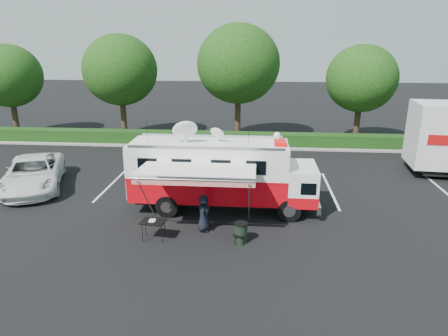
# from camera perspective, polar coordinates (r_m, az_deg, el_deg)

# --- Properties ---
(ground_plane) EXTENTS (120.00, 120.00, 0.00)m
(ground_plane) POSITION_cam_1_polar(r_m,az_deg,el_deg) (19.05, -0.13, -5.91)
(ground_plane) COLOR black
(ground_plane) RESTS_ON ground
(back_border) EXTENTS (60.00, 6.14, 8.87)m
(back_border) POSITION_cam_1_polar(r_m,az_deg,el_deg) (30.38, 4.23, 12.81)
(back_border) COLOR #9E998E
(back_border) RESTS_ON ground_plane
(stall_lines) EXTENTS (24.12, 5.50, 0.01)m
(stall_lines) POSITION_cam_1_polar(r_m,az_deg,el_deg) (21.86, -0.75, -2.68)
(stall_lines) COLOR silver
(stall_lines) RESTS_ON ground_plane
(command_truck) EXTENTS (8.63, 2.38, 4.15)m
(command_truck) POSITION_cam_1_polar(r_m,az_deg,el_deg) (18.41, -0.36, -0.84)
(command_truck) COLOR black
(command_truck) RESTS_ON ground_plane
(awning) EXTENTS (4.71, 2.45, 2.85)m
(awning) POSITION_cam_1_polar(r_m,az_deg,el_deg) (15.89, -3.95, -0.59)
(awning) COLOR white
(awning) RESTS_ON ground_plane
(white_suv) EXTENTS (4.74, 6.61, 1.67)m
(white_suv) POSITION_cam_1_polar(r_m,az_deg,el_deg) (24.00, -25.32, -2.57)
(white_suv) COLOR silver
(white_suv) RESTS_ON ground_plane
(person) EXTENTS (0.52, 0.79, 1.59)m
(person) POSITION_cam_1_polar(r_m,az_deg,el_deg) (17.08, -2.85, -8.89)
(person) COLOR black
(person) RESTS_ON ground_plane
(folding_table) EXTENTS (1.03, 0.79, 0.81)m
(folding_table) POSITION_cam_1_polar(r_m,az_deg,el_deg) (16.26, -10.10, -7.63)
(folding_table) COLOR black
(folding_table) RESTS_ON ground_plane
(folding_chair) EXTENTS (0.49, 0.52, 0.84)m
(folding_chair) POSITION_cam_1_polar(r_m,az_deg,el_deg) (15.93, 2.21, -9.01)
(folding_chair) COLOR black
(folding_chair) RESTS_ON ground_plane
(trash_bin) EXTENTS (0.56, 0.56, 0.84)m
(trash_bin) POSITION_cam_1_polar(r_m,az_deg,el_deg) (15.98, 2.41, -9.20)
(trash_bin) COLOR black
(trash_bin) RESTS_ON ground_plane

